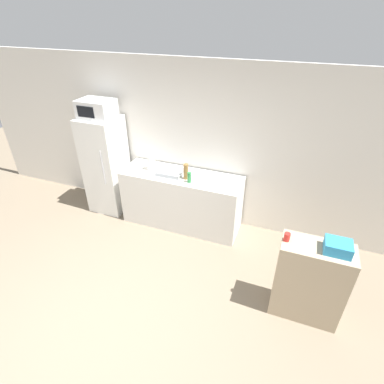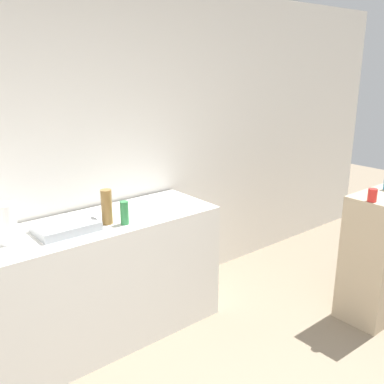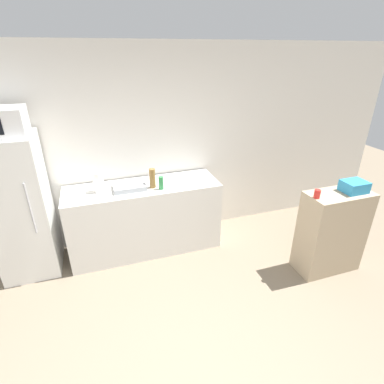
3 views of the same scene
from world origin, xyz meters
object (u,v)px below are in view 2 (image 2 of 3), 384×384
jar (372,195)px  bottle_tall (107,207)px  bottle_short (124,213)px  paper_towel_roll (7,224)px

jar → bottle_tall: bearing=146.3°
bottle_short → jar: (1.50, -0.97, 0.07)m
bottle_tall → jar: bottle_tall is taller
jar → paper_towel_roll: bearing=152.7°
bottle_short → jar: size_ratio=1.72×
bottle_tall → jar: bearing=-33.7°
bottle_short → paper_towel_roll: bearing=166.7°
bottle_tall → paper_towel_roll: size_ratio=0.97×
jar → paper_towel_roll: paper_towel_roll is taller
bottle_short → jar: jar is taller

